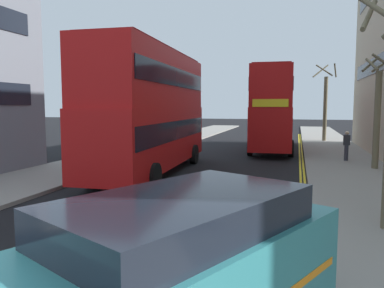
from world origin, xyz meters
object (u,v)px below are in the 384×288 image
(keep_left_bollard, at_px, (30,265))
(double_decker_bus_oncoming, at_px, (272,107))
(double_decker_bus_away, at_px, (151,108))
(pedestrian_far, at_px, (347,145))

(keep_left_bollard, bearing_deg, double_decker_bus_oncoming, 84.02)
(keep_left_bollard, relative_size, double_decker_bus_oncoming, 0.10)
(double_decker_bus_away, height_order, double_decker_bus_oncoming, same)
(double_decker_bus_away, xyz_separation_m, pedestrian_far, (9.08, 5.87, -2.04))
(double_decker_bus_away, relative_size, double_decker_bus_oncoming, 1.00)
(double_decker_bus_away, xyz_separation_m, double_decker_bus_oncoming, (4.75, 10.98, 0.00))
(keep_left_bollard, distance_m, pedestrian_far, 18.47)
(pedestrian_far, bearing_deg, keep_left_bollard, -111.16)
(keep_left_bollard, distance_m, double_decker_bus_away, 11.86)
(pedestrian_far, bearing_deg, double_decker_bus_away, -147.11)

